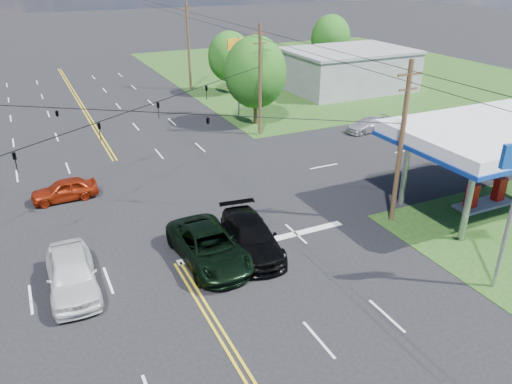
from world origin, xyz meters
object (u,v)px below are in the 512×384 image
suv_black (251,237)px  tree_right_a (255,72)px  pole_right_far (188,45)px  pole_se (401,142)px  pickup_white (72,274)px  pickup_dkgreen (209,246)px  retail_ne (348,71)px  tree_right_b (230,57)px  gas_canopy (498,135)px  pole_ne (260,79)px  tree_far_r (331,38)px

suv_black → tree_right_a: bearing=71.7°
pole_right_far → suv_black: (-9.04, -36.50, -4.31)m
pole_se → pickup_white: size_ratio=1.76×
pole_right_far → pickup_dkgreen: (-11.42, -36.50, -4.30)m
retail_ne → tree_right_b: tree_right_b is taller
tree_right_a → tree_right_b: (2.50, 12.00, -0.65)m
gas_canopy → pole_ne: 20.08m
pole_se → pole_ne: 18.00m
pole_right_far → suv_black: size_ratio=1.69×
pole_right_far → tree_right_b: bearing=-48.8°
gas_canopy → tree_right_b: tree_right_b is taller
gas_canopy → suv_black: bearing=174.5°
pole_ne → tree_right_b: (3.50, 15.00, -0.70)m
retail_ne → suv_black: bearing=-132.4°
retail_ne → tree_right_b: size_ratio=1.98×
tree_right_a → tree_far_r: bearing=42.0°
retail_ne → pole_ne: (-17.00, -11.00, 2.72)m
retail_ne → pickup_dkgreen: (-28.42, -28.50, -1.33)m
retail_ne → tree_far_r: 11.02m
pole_right_far → tree_right_a: bearing=-86.4°
pickup_white → pickup_dkgreen: bearing=-1.9°
tree_right_b → gas_canopy: bearing=-85.0°
pickup_white → pole_ne: bearing=45.0°
tree_far_r → retail_ne: bearing=-111.8°
tree_right_a → tree_far_r: 26.91m
tree_right_b → pickup_white: size_ratio=1.31×
pole_right_far → tree_right_b: size_ratio=1.41×
gas_canopy → pole_right_far: pole_right_far is taller
pickup_dkgreen → suv_black: (2.38, -0.00, -0.01)m
suv_black → tree_right_b: bearing=76.7°
tree_right_b → tree_far_r: tree_far_r is taller
tree_far_r → suv_black: tree_far_r is taller
pole_ne → pickup_dkgreen: (-11.42, -17.50, -4.05)m
pole_ne → pole_se: bearing=-90.0°
pole_se → suv_black: pole_se is taller
retail_ne → pole_ne: 20.43m
pole_se → tree_right_a: pole_se is taller
tree_far_r → pickup_white: 54.69m
pole_right_far → tree_right_b: pole_right_far is taller
tree_far_r → pole_ne: bearing=-135.0°
tree_far_r → pickup_white: tree_far_r is taller
pole_se → tree_far_r: (21.00, 39.00, -0.37)m
retail_ne → pole_ne: size_ratio=1.47×
gas_canopy → pole_se: pole_se is taller
pickup_dkgreen → pickup_white: 6.67m
retail_ne → gas_canopy: gas_canopy is taller
pole_right_far → pickup_dkgreen: size_ratio=1.60×
pole_right_far → suv_black: 37.85m
pickup_dkgreen → pickup_white: (-6.65, 0.41, 0.05)m
retail_ne → tree_right_b: 14.22m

